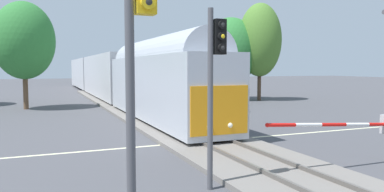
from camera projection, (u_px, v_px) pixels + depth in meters
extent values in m
plane|color=#47474C|center=(204.00, 142.00, 17.73)|extent=(220.00, 220.00, 0.00)
cube|color=beige|center=(204.00, 141.00, 17.73)|extent=(44.00, 0.20, 0.01)
cube|color=slate|center=(204.00, 140.00, 17.73)|extent=(4.40, 80.00, 0.18)
cube|color=#56514C|center=(190.00, 137.00, 17.44)|extent=(0.10, 80.00, 0.14)
cube|color=#56514C|center=(217.00, 135.00, 17.99)|extent=(0.10, 80.00, 0.14)
cube|color=#B2B7C1|center=(160.00, 87.00, 23.95)|extent=(3.00, 17.18, 3.90)
cube|color=orange|center=(220.00, 110.00, 16.06)|extent=(2.76, 0.08, 2.15)
cylinder|color=#B2B7C1|center=(160.00, 59.00, 23.81)|extent=(2.76, 15.46, 2.76)
sphere|color=#F4F2CC|center=(209.00, 127.00, 15.91)|extent=(0.24, 0.24, 0.24)
sphere|color=#F4F2CC|center=(230.00, 125.00, 16.29)|extent=(0.24, 0.24, 0.24)
cube|color=silver|center=(108.00, 76.00, 42.09)|extent=(3.00, 20.43, 4.60)
cube|color=black|center=(121.00, 73.00, 42.64)|extent=(0.04, 18.39, 0.90)
cube|color=gold|center=(121.00, 85.00, 42.76)|extent=(0.04, 18.79, 0.36)
cube|color=silver|center=(86.00, 73.00, 61.75)|extent=(3.00, 20.43, 4.60)
cube|color=black|center=(95.00, 71.00, 62.30)|extent=(0.04, 18.39, 0.90)
cube|color=gold|center=(95.00, 80.00, 62.42)|extent=(0.04, 18.79, 0.36)
cylinder|color=red|center=(379.00, 124.00, 13.46)|extent=(1.07, 0.12, 0.18)
cylinder|color=white|center=(357.00, 124.00, 13.05)|extent=(1.07, 0.12, 0.18)
cylinder|color=red|center=(333.00, 125.00, 12.64)|extent=(1.07, 0.12, 0.18)
cylinder|color=white|center=(308.00, 125.00, 12.23)|extent=(1.07, 0.12, 0.18)
cylinder|color=red|center=(281.00, 125.00, 11.82)|extent=(1.07, 0.12, 0.18)
sphere|color=red|center=(267.00, 125.00, 11.61)|extent=(0.14, 0.14, 0.14)
cylinder|color=#4C4C51|center=(130.00, 107.00, 6.32)|extent=(0.16, 0.16, 5.74)
sphere|color=#262626|center=(148.00, 3.00, 6.15)|extent=(0.20, 0.20, 0.20)
cylinder|color=gold|center=(148.00, 2.00, 6.12)|extent=(0.24, 0.10, 0.24)
cylinder|color=#4C4C51|center=(210.00, 100.00, 10.59)|extent=(0.16, 0.16, 5.21)
cube|color=black|center=(219.00, 37.00, 10.56)|extent=(0.34, 0.26, 1.00)
sphere|color=#262626|center=(222.00, 25.00, 10.39)|extent=(0.20, 0.20, 0.20)
cylinder|color=black|center=(222.00, 25.00, 10.36)|extent=(0.24, 0.10, 0.24)
sphere|color=yellow|center=(222.00, 37.00, 10.42)|extent=(0.20, 0.20, 0.20)
cylinder|color=black|center=(222.00, 36.00, 10.39)|extent=(0.24, 0.10, 0.24)
sphere|color=#262626|center=(222.00, 48.00, 10.44)|extent=(0.20, 0.20, 0.20)
cylinder|color=black|center=(222.00, 48.00, 10.41)|extent=(0.24, 0.10, 0.24)
cylinder|color=#4C4C51|center=(218.00, 81.00, 28.02)|extent=(0.16, 0.16, 5.08)
cube|color=gold|center=(222.00, 58.00, 27.99)|extent=(0.34, 0.26, 1.00)
sphere|color=#262626|center=(223.00, 53.00, 27.83)|extent=(0.20, 0.20, 0.20)
cylinder|color=gold|center=(223.00, 53.00, 27.80)|extent=(0.24, 0.10, 0.24)
sphere|color=yellow|center=(223.00, 58.00, 27.85)|extent=(0.20, 0.20, 0.20)
cylinder|color=gold|center=(223.00, 58.00, 27.82)|extent=(0.24, 0.10, 0.24)
sphere|color=#262626|center=(223.00, 62.00, 27.87)|extent=(0.20, 0.20, 0.20)
cylinder|color=gold|center=(223.00, 62.00, 27.85)|extent=(0.24, 0.10, 0.24)
cylinder|color=brown|center=(26.00, 90.00, 31.35)|extent=(0.40, 0.40, 3.36)
ellipsoid|color=#2D7533|center=(24.00, 41.00, 31.04)|extent=(5.04, 5.04, 6.50)
cylinder|color=#4C3828|center=(259.00, 84.00, 39.84)|extent=(0.39, 0.39, 3.55)
ellipsoid|color=#4C7A2D|center=(260.00, 40.00, 39.48)|extent=(4.58, 4.58, 7.79)
cylinder|color=#4C3828|center=(230.00, 88.00, 40.42)|extent=(0.64, 0.64, 2.63)
ellipsoid|color=#2D7533|center=(231.00, 51.00, 40.11)|extent=(5.95, 5.95, 7.19)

